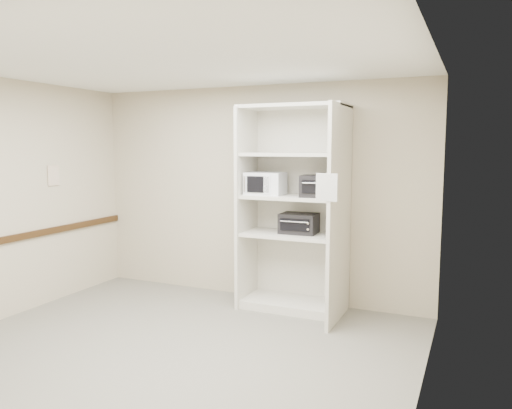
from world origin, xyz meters
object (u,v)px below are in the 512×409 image
at_px(shelving_unit, 297,216).
at_px(toaster_oven_lower, 299,223).
at_px(toaster_oven_upper, 320,186).
at_px(microwave, 265,183).

relative_size(shelving_unit, toaster_oven_lower, 5.68).
height_order(shelving_unit, toaster_oven_upper, shelving_unit).
height_order(shelving_unit, toaster_oven_lower, shelving_unit).
height_order(toaster_oven_upper, toaster_oven_lower, toaster_oven_upper).
xyz_separation_m(shelving_unit, microwave, (-0.39, -0.04, 0.37)).
xyz_separation_m(microwave, toaster_oven_lower, (0.41, 0.06, -0.46)).
bearing_deg(microwave, toaster_oven_upper, -2.98).
height_order(microwave, toaster_oven_lower, microwave).
relative_size(microwave, toaster_oven_upper, 1.03).
distance_m(shelving_unit, toaster_oven_lower, 0.10).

